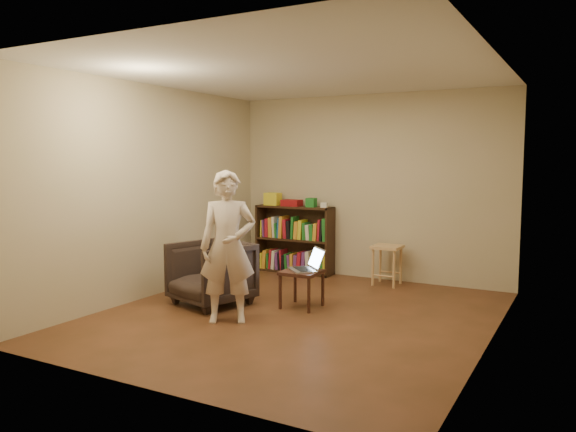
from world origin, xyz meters
The scene contains 15 objects.
floor centered at (0.00, 0.00, 0.00)m, with size 4.50×4.50×0.00m, color #452B16.
ceiling centered at (0.00, 0.00, 2.60)m, with size 4.50×4.50×0.00m, color silver.
wall_back centered at (0.00, 2.25, 1.30)m, with size 4.00×4.00×0.00m, color #BFAD90.
wall_left centered at (-2.00, 0.00, 1.30)m, with size 4.50×4.50×0.00m, color #BFAD90.
wall_right centered at (2.00, 0.00, 1.30)m, with size 4.50×4.50×0.00m, color #BFAD90.
bookshelf centered at (-1.12, 2.09, 0.44)m, with size 1.20×0.30×1.00m.
box_yellow centered at (-1.49, 2.07, 1.09)m, with size 0.23×0.17×0.19m, color yellow.
red_cloth centered at (-1.16, 2.07, 1.05)m, with size 0.28×0.20×0.09m, color maroon.
box_green centered at (-0.83, 2.05, 1.07)m, with size 0.13×0.13×0.13m, color #1D6F26.
box_white centered at (-0.63, 2.07, 1.04)m, with size 0.09×0.09×0.07m, color silver.
stool centered at (0.38, 1.93, 0.43)m, with size 0.37×0.37×0.54m.
armchair centered at (-1.10, -0.04, 0.37)m, with size 0.79×0.82×0.74m, color #2D231E.
side_table centered at (-0.10, 0.35, 0.36)m, with size 0.42×0.42×0.43m.
laptop centered at (-0.05, 0.39, 0.49)m, with size 0.50×0.50×0.25m.
person centered at (-0.52, -0.52, 0.79)m, with size 0.58×0.38×1.58m, color beige.
Camera 1 is at (2.78, -5.27, 1.70)m, focal length 35.00 mm.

